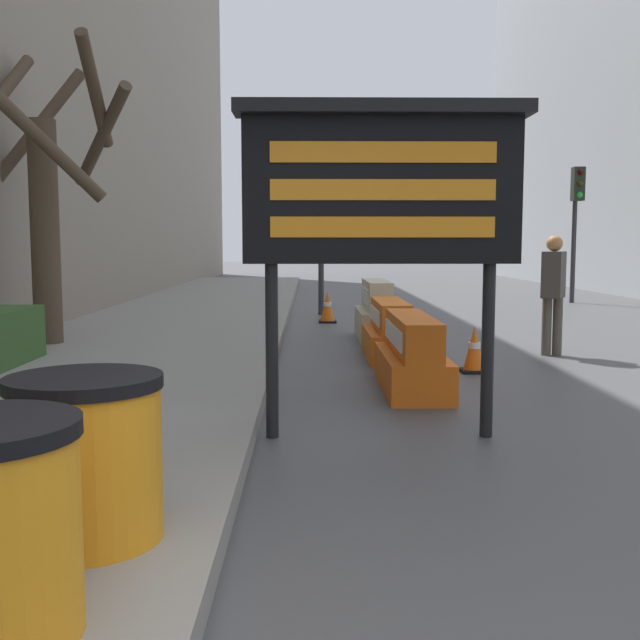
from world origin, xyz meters
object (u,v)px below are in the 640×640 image
Objects in this scene: pedestrian_worker at (553,285)px; jersey_barrier_orange_near at (390,333)px; traffic_cone_near at (328,307)px; traffic_cone_mid at (474,350)px; traffic_light_near_curb at (321,170)px; traffic_light_far_side at (577,205)px; jersey_barrier_cream at (376,313)px; barrel_drum_middle at (86,457)px; jersey_barrier_orange_far at (412,357)px; message_board at (382,189)px.

jersey_barrier_orange_near is at bearing 124.30° from pedestrian_worker.
traffic_cone_near reaches higher than traffic_cone_mid.
pedestrian_worker is (3.06, -5.83, -2.10)m from traffic_light_near_curb.
traffic_cone_mid is at bearing -115.11° from traffic_light_far_side.
traffic_cone_near is 0.18× the size of traffic_light_far_side.
pedestrian_worker reaches higher than jersey_barrier_cream.
barrel_drum_middle is 0.18× the size of traffic_light_near_curb.
traffic_cone_near is (-0.72, 4.52, -0.04)m from jersey_barrier_orange_near.
traffic_light_far_side reaches higher than pedestrian_worker.
traffic_light_far_side reaches higher than barrel_drum_middle.
jersey_barrier_orange_near is at bearing -90.00° from jersey_barrier_cream.
jersey_barrier_orange_far reaches higher than jersey_barrier_orange_near.
barrel_drum_middle reaches higher than jersey_barrier_orange_far.
traffic_light_far_side is at bearing 58.17° from jersey_barrier_orange_near.
traffic_light_far_side is at bearing 64.89° from traffic_cone_mid.
jersey_barrier_cream is at bearing 105.78° from traffic_cone_mid.
jersey_barrier_orange_far is 1.07× the size of jersey_barrier_orange_near.
barrel_drum_middle is 8.00m from pedestrian_worker.
jersey_barrier_orange_near is at bearing 72.07° from barrel_drum_middle.
message_board is at bearing -105.11° from jersey_barrier_orange_far.
traffic_light_far_side reaches higher than jersey_barrier_cream.
traffic_light_far_side reaches higher than jersey_barrier_orange_near.
traffic_light_near_curb is (-0.82, 4.06, 2.65)m from jersey_barrier_cream.
traffic_cone_near is at bearing 105.90° from traffic_cone_mid.
jersey_barrier_orange_far is at bearing 74.89° from message_board.
traffic_cone_mid is 0.16× the size of traffic_light_far_side.
traffic_light_near_curb reaches higher than jersey_barrier_orange_near.
jersey_barrier_cream is 2.91m from pedestrian_worker.
message_board is 6.29m from jersey_barrier_cream.
traffic_cone_mid is 7.89m from traffic_light_near_curb.
traffic_light_far_side is (5.70, 11.32, 2.16)m from jersey_barrier_orange_far.
jersey_barrier_cream is at bearing 76.15° from barrel_drum_middle.
message_board reaches higher than jersey_barrier_cream.
barrel_drum_middle is 11.08m from traffic_cone_near.
jersey_barrier_orange_far is at bearing -84.32° from traffic_light_near_curb.
traffic_light_near_curb reaches higher than message_board.
jersey_barrier_orange_far is at bearing -90.00° from jersey_barrier_cream.
jersey_barrier_orange_near is 0.39× the size of traffic_light_near_curb.
barrel_drum_middle is 0.43× the size of jersey_barrier_orange_far.
barrel_drum_middle is 0.30× the size of message_board.
pedestrian_worker is at bearing -62.34° from traffic_light_near_curb.
message_board reaches higher than jersey_barrier_orange_far.
jersey_barrier_cream is at bearing 90.00° from jersey_barrier_orange_far.
barrel_drum_middle is 0.46× the size of jersey_barrier_orange_near.
jersey_barrier_orange_near reaches higher than traffic_cone_mid.
traffic_cone_near is (-0.72, 2.50, -0.11)m from jersey_barrier_cream.
jersey_barrier_orange_near is 6.71m from traffic_light_near_curb.
jersey_barrier_cream reaches higher than jersey_barrier_orange_near.
traffic_light_far_side is (5.70, 7.16, 2.09)m from jersey_barrier_cream.
barrel_drum_middle is 17.59m from traffic_light_far_side.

